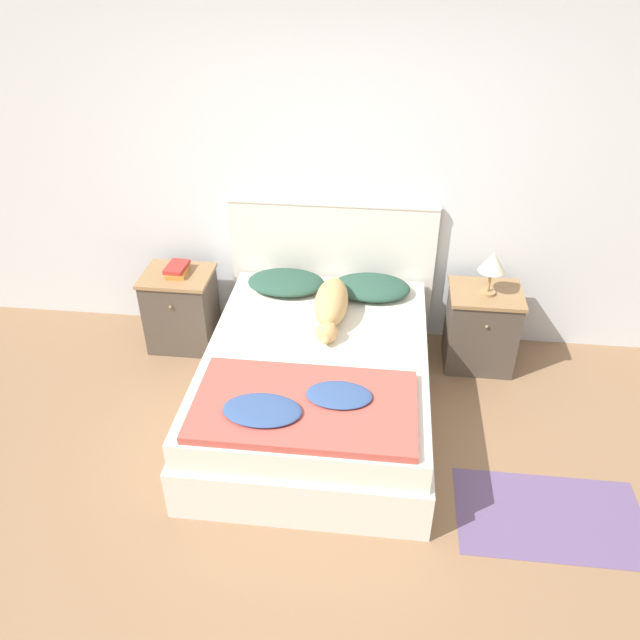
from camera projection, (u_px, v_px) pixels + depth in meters
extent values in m
plane|color=#896647|center=(304.00, 542.00, 3.42)|extent=(16.00, 16.00, 0.00)
cube|color=silver|center=(341.00, 179.00, 4.48)|extent=(9.00, 0.06, 2.55)
cube|color=silver|center=(317.00, 393.00, 4.20)|extent=(1.47, 1.96, 0.34)
cube|color=silver|center=(317.00, 362.00, 4.06)|extent=(1.41, 1.90, 0.20)
cube|color=silver|center=(332.00, 271.00, 4.82)|extent=(1.55, 0.04, 1.11)
cylinder|color=silver|center=(333.00, 204.00, 4.51)|extent=(1.55, 0.06, 0.06)
cube|color=#4C4238|center=(182.00, 311.00, 4.83)|extent=(0.49, 0.41, 0.59)
cube|color=#937047|center=(177.00, 276.00, 4.66)|extent=(0.51, 0.43, 0.03)
sphere|color=#937047|center=(170.00, 307.00, 4.56)|extent=(0.02, 0.02, 0.02)
cube|color=#4C4238|center=(480.00, 329.00, 4.61)|extent=(0.49, 0.41, 0.59)
cube|color=#937047|center=(487.00, 293.00, 4.44)|extent=(0.51, 0.43, 0.03)
sphere|color=#937047|center=(487.00, 327.00, 4.35)|extent=(0.02, 0.02, 0.02)
ellipsoid|color=#284C3D|center=(286.00, 282.00, 4.61)|extent=(0.57, 0.39, 0.11)
ellipsoid|color=#284C3D|center=(371.00, 287.00, 4.55)|extent=(0.57, 0.39, 0.11)
cube|color=#BC4C42|center=(305.00, 406.00, 3.51)|extent=(1.26, 0.71, 0.05)
ellipsoid|color=#334C7F|center=(262.00, 410.00, 3.42)|extent=(0.44, 0.28, 0.04)
ellipsoid|color=#334C7F|center=(339.00, 395.00, 3.53)|extent=(0.38, 0.25, 0.04)
ellipsoid|color=tan|center=(332.00, 302.00, 4.27)|extent=(0.23, 0.55, 0.22)
sphere|color=tan|center=(327.00, 332.00, 4.04)|extent=(0.14, 0.14, 0.14)
ellipsoid|color=tan|center=(326.00, 339.00, 4.00)|extent=(0.06, 0.08, 0.06)
cone|color=tan|center=(321.00, 324.00, 4.03)|extent=(0.05, 0.05, 0.05)
cone|color=tan|center=(333.00, 325.00, 4.02)|extent=(0.05, 0.05, 0.05)
ellipsoid|color=tan|center=(339.00, 293.00, 4.50)|extent=(0.15, 0.24, 0.08)
cube|color=orange|center=(177.00, 272.00, 4.65)|extent=(0.16, 0.23, 0.03)
cube|color=#AD2D28|center=(177.00, 267.00, 4.64)|extent=(0.15, 0.22, 0.03)
cylinder|color=#9E7A4C|center=(488.00, 292.00, 4.41)|extent=(0.11, 0.11, 0.02)
cylinder|color=#9E7A4C|center=(489.00, 281.00, 4.36)|extent=(0.02, 0.02, 0.16)
cone|color=beige|center=(493.00, 262.00, 4.27)|extent=(0.19, 0.19, 0.14)
cube|color=#604C75|center=(550.00, 516.00, 3.56)|extent=(1.06, 0.62, 0.00)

